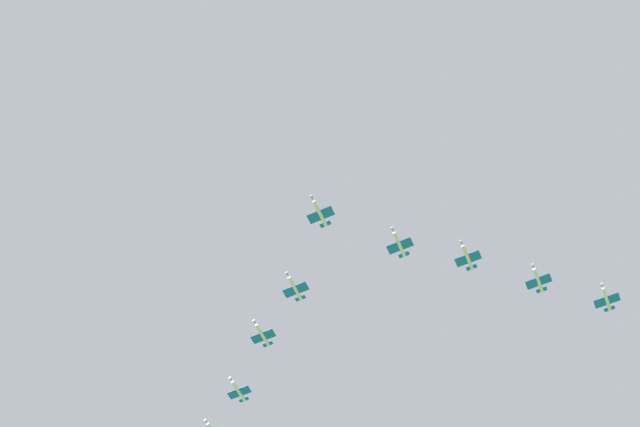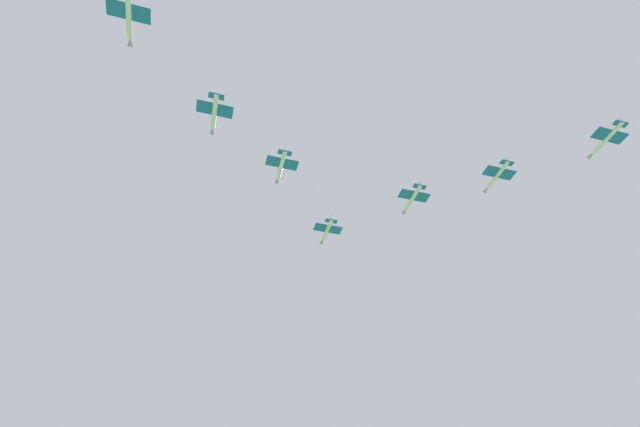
# 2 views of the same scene
# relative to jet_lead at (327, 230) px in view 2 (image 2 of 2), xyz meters

# --- Properties ---
(jet_lead) EXTENTS (8.97, 10.79, 2.44)m
(jet_lead) POSITION_rel_jet_lead_xyz_m (0.00, 0.00, 0.00)
(jet_lead) COLOR white
(jet_port_inner) EXTENTS (8.97, 10.79, 2.44)m
(jet_port_inner) POSITION_rel_jet_lead_xyz_m (27.10, 6.69, 1.26)
(jet_port_inner) COLOR white
(jet_starboard_inner) EXTENTS (8.97, 10.79, 2.44)m
(jet_starboard_inner) POSITION_rel_jet_lead_xyz_m (-2.91, 27.76, -1.26)
(jet_starboard_inner) COLOR white
(jet_port_outer) EXTENTS (8.97, 10.79, 2.44)m
(jet_port_outer) POSITION_rel_jet_lead_xyz_m (49.54, 6.73, 0.43)
(jet_port_outer) COLOR white
(jet_starboard_outer) EXTENTS (8.97, 10.79, 2.44)m
(jet_starboard_outer) POSITION_rel_jet_lead_xyz_m (-10.49, 48.88, -0.43)
(jet_starboard_outer) COLOR white
(jet_center_rear) EXTENTS (8.97, 10.79, 2.44)m
(jet_center_rear) POSITION_rel_jet_lead_xyz_m (74.94, 10.99, 1.01)
(jet_center_rear) COLOR white
(jet_port_trail) EXTENTS (8.97, 10.79, 2.44)m
(jet_port_trail) POSITION_rel_jet_lead_xyz_m (-15.11, 74.22, -1.01)
(jet_port_trail) COLOR white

